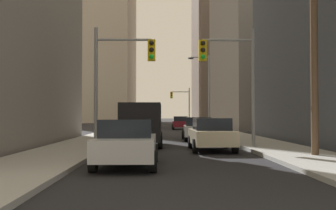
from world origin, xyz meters
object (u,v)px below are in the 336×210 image
Objects in this scene: cargo_van_black at (142,122)px; sedan_maroon at (180,123)px; sedan_beige at (211,134)px; sedan_white at (198,129)px; traffic_signal_near_right at (230,68)px; traffic_signal_near_left at (121,68)px; sedan_blue at (153,122)px; sedan_silver at (127,143)px; traffic_signal_far_right at (181,100)px.

cargo_van_black is 25.59m from sedan_maroon.
cargo_van_black reaches higher than sedan_beige.
cargo_van_black reaches higher than sedan_white.
sedan_white is 7.22m from traffic_signal_near_right.
sedan_blue is at bearing 88.29° from traffic_signal_near_left.
sedan_beige is 7.59m from sedan_white.
sedan_beige is at bearing -132.18° from traffic_signal_near_right.
traffic_signal_far_right reaches higher than sedan_silver.
traffic_signal_near_right reaches higher than sedan_silver.
cargo_van_black is at bearing 89.39° from sedan_silver.
traffic_signal_near_left is at bearing -91.71° from sedan_blue.
traffic_signal_near_right is at bearing 57.04° from sedan_silver.
sedan_maroon is 27.46m from traffic_signal_near_left.
sedan_maroon is at bearing 84.30° from sedan_silver.
sedan_beige is at bearing -39.66° from cargo_van_black.
sedan_beige is (3.35, -2.77, -0.52)m from cargo_van_black.
sedan_silver and sedan_white have the same top height.
sedan_silver is at bearing -104.73° from sedan_white.
traffic_signal_near_right is at bearing 47.82° from sedan_beige.
traffic_signal_near_right is at bearing -87.56° from sedan_maroon.
sedan_maroon is 0.70× the size of traffic_signal_far_right.
traffic_signal_near_right is (1.10, 1.21, 3.22)m from sedan_beige.
sedan_white is at bearing 55.55° from traffic_signal_near_left.
sedan_silver is 6.73m from sedan_beige.
traffic_signal_near_left reaches higher than sedan_white.
sedan_maroon is at bearing 90.10° from sedan_beige.
sedan_silver is at bearing -122.96° from traffic_signal_near_right.
cargo_van_black is 1.24× the size of sedan_maroon.
traffic_signal_near_left is 44.98m from traffic_signal_far_right.
sedan_blue is at bearing 89.91° from cargo_van_black.
sedan_beige and sedan_maroon have the same top height.
traffic_signal_near_left is 1.00× the size of traffic_signal_far_right.
traffic_signal_near_right is at bearing -19.38° from cargo_van_black.
traffic_signal_near_right is 1.00× the size of traffic_signal_far_right.
traffic_signal_far_right is (4.29, 43.11, 2.72)m from cargo_van_black.
traffic_signal_near_left reaches higher than sedan_silver.
traffic_signal_far_right reaches higher than sedan_blue.
sedan_silver is 13.83m from sedan_white.
sedan_maroon is 0.70× the size of traffic_signal_near_right.
traffic_signal_near_right and traffic_signal_far_right have the same top height.
sedan_maroon is at bearing 92.44° from traffic_signal_near_right.
sedan_white and sedan_blue have the same top height.
traffic_signal_far_right is at bearing 69.20° from sedan_blue.
traffic_signal_near_left is 5.40m from traffic_signal_near_right.
traffic_signal_near_right reaches higher than sedan_beige.
sedan_beige is 1.00× the size of sedan_maroon.
sedan_beige is 3.61m from traffic_signal_near_right.
sedan_beige is at bearing -15.74° from traffic_signal_near_left.
cargo_van_black is at bearing -97.40° from sedan_maroon.
sedan_blue is at bearing 95.43° from sedan_beige.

